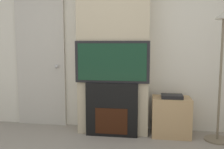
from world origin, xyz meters
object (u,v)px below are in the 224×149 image
Objects in this scene: fireplace at (112,109)px; television at (112,62)px; media_stand at (171,116)px; floor_lamp at (221,68)px.

fireplace is 0.68m from television.
television is (0.00, -0.00, 0.68)m from fireplace.
television is 1.14m from media_stand.
fireplace is 0.85m from media_stand.
media_stand is at bearing 7.96° from fireplace.
fireplace is at bearing 90.00° from television.
floor_lamp is 2.85× the size of media_stand.
fireplace is 1.57m from floor_lamp.
floor_lamp is (1.45, 0.01, -0.07)m from television.
floor_lamp is 0.94m from media_stand.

